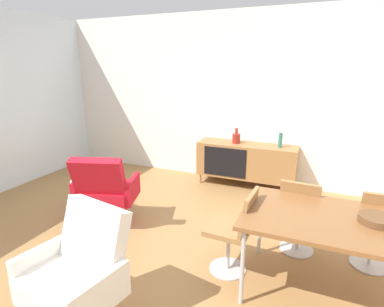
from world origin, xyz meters
TOP-DOWN VIEW (x-y plane):
  - ground_plane at (0.00, 0.00)m, footprint 8.32×8.32m
  - wall_back at (0.00, 2.60)m, footprint 6.80×0.12m
  - sideboard at (0.37, 2.30)m, footprint 1.60×0.45m
  - vase_cobalt at (0.89, 2.30)m, footprint 0.06×0.06m
  - vase_sculptural_dark at (0.19, 2.30)m, footprint 0.13×0.13m
  - dining_table at (1.68, 0.07)m, footprint 1.60×0.90m
  - wooden_bowl_on_table at (1.91, 0.11)m, footprint 0.26×0.26m
  - dining_chair_back_left at (1.33, 0.62)m, footprint 0.43×0.45m
  - dining_chair_near_window at (0.79, 0.06)m, footprint 0.44×0.42m
  - dining_chair_back_right at (2.03, 0.62)m, footprint 0.41×0.44m
  - lounge_chair_red at (-0.93, 0.34)m, footprint 0.84×0.81m
  - armchair_black_shell at (-0.13, -1.00)m, footprint 0.80×0.76m
  - side_table_round at (-1.27, 0.43)m, footprint 0.44×0.44m
  - fruit_bowl at (-1.27, 0.43)m, footprint 0.20×0.20m

SIDE VIEW (x-z plane):
  - ground_plane at x=0.00m, z-range 0.00..0.00m
  - side_table_round at x=-1.27m, z-range 0.06..0.58m
  - sideboard at x=0.37m, z-range 0.08..0.80m
  - lounge_chair_red at x=-0.93m, z-range -0.01..0.94m
  - armchair_black_shell at x=-0.13m, z-range -0.01..0.94m
  - dining_chair_back_left at x=1.33m, z-range 0.04..0.90m
  - dining_chair_near_window at x=0.79m, z-range 0.04..0.90m
  - dining_chair_back_right at x=2.03m, z-range 0.04..0.90m
  - fruit_bowl at x=-1.27m, z-range 0.51..0.62m
  - dining_table at x=1.68m, z-range 0.33..1.07m
  - wooden_bowl_on_table at x=1.91m, z-range 0.74..0.80m
  - vase_sculptural_dark at x=0.19m, z-range 0.68..0.93m
  - vase_cobalt at x=0.89m, z-range 0.72..0.95m
  - wall_back at x=0.00m, z-range 0.00..2.80m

